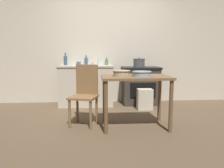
# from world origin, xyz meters

# --- Properties ---
(ground_plane) EXTENTS (14.00, 14.00, 0.00)m
(ground_plane) POSITION_xyz_m (0.00, 0.00, 0.00)
(ground_plane) COLOR brown
(wall_back) EXTENTS (8.00, 0.07, 2.55)m
(wall_back) POSITION_xyz_m (0.00, 1.58, 1.27)
(wall_back) COLOR beige
(wall_back) RESTS_ON ground_plane
(counter_cabinet) EXTENTS (1.17, 0.62, 0.87)m
(counter_cabinet) POSITION_xyz_m (-0.51, 1.25, 0.43)
(counter_cabinet) COLOR beige
(counter_cabinet) RESTS_ON ground_plane
(stove) EXTENTS (0.82, 0.58, 0.83)m
(stove) POSITION_xyz_m (0.69, 1.28, 0.42)
(stove) COLOR #38332D
(stove) RESTS_ON ground_plane
(work_table) EXTENTS (1.02, 0.66, 0.79)m
(work_table) POSITION_xyz_m (0.30, -0.26, 0.66)
(work_table) COLOR brown
(work_table) RESTS_ON ground_plane
(chair) EXTENTS (0.49, 0.49, 0.95)m
(chair) POSITION_xyz_m (-0.47, -0.08, 0.51)
(chair) COLOR olive
(chair) RESTS_ON ground_plane
(flour_sack) EXTENTS (0.30, 0.21, 0.42)m
(flour_sack) POSITION_xyz_m (0.68, 0.77, 0.21)
(flour_sack) COLOR beige
(flour_sack) RESTS_ON ground_plane
(stock_pot) EXTENTS (0.26, 0.26, 0.21)m
(stock_pot) POSITION_xyz_m (0.64, 1.23, 0.92)
(stock_pot) COLOR #4C4C51
(stock_pot) RESTS_ON stove
(mixing_bowl_large) EXTENTS (0.27, 0.27, 0.09)m
(mixing_bowl_large) POSITION_xyz_m (0.09, -0.25, 0.84)
(mixing_bowl_large) COLOR tan
(mixing_bowl_large) RESTS_ON work_table
(mixing_bowl_small) EXTENTS (0.29, 0.29, 0.08)m
(mixing_bowl_small) POSITION_xyz_m (0.38, -0.32, 0.83)
(mixing_bowl_small) COLOR #93A8B2
(mixing_bowl_small) RESTS_ON work_table
(bottle_far_left) EXTENTS (0.08, 0.08, 0.22)m
(bottle_far_left) POSITION_xyz_m (-0.52, 1.48, 0.95)
(bottle_far_left) COLOR #3D5675
(bottle_far_left) RESTS_ON counter_cabinet
(bottle_left) EXTENTS (0.07, 0.07, 0.17)m
(bottle_left) POSITION_xyz_m (-0.05, 1.49, 0.93)
(bottle_left) COLOR #517F5B
(bottle_left) RESTS_ON counter_cabinet
(bottle_mid_left) EXTENTS (0.08, 0.08, 0.28)m
(bottle_mid_left) POSITION_xyz_m (-0.97, 1.42, 0.97)
(bottle_mid_left) COLOR #3D5675
(bottle_mid_left) RESTS_ON counter_cabinet
(bottle_center_left) EXTENTS (0.07, 0.07, 0.21)m
(bottle_center_left) POSITION_xyz_m (-0.23, 1.30, 0.95)
(bottle_center_left) COLOR silver
(bottle_center_left) RESTS_ON counter_cabinet
(cup_center) EXTENTS (0.08, 0.08, 0.08)m
(cup_center) POSITION_xyz_m (-0.36, 1.02, 0.91)
(cup_center) COLOR silver
(cup_center) RESTS_ON counter_cabinet
(cup_center_right) EXTENTS (0.09, 0.09, 0.08)m
(cup_center_right) POSITION_xyz_m (-0.80, 1.23, 0.90)
(cup_center_right) COLOR silver
(cup_center_right) RESTS_ON counter_cabinet
(cup_mid_right) EXTENTS (0.09, 0.09, 0.09)m
(cup_mid_right) POSITION_xyz_m (-0.65, 1.09, 0.91)
(cup_mid_right) COLOR #4C6B99
(cup_mid_right) RESTS_ON counter_cabinet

